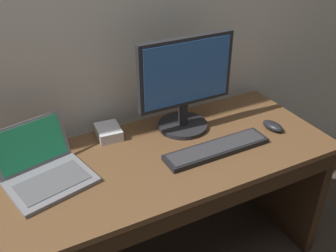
{
  "coord_description": "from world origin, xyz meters",
  "views": [
    {
      "loc": [
        -0.52,
        -1.23,
        1.7
      ],
      "look_at": [
        0.11,
        0.0,
        0.86
      ],
      "focal_mm": 40.75,
      "sensor_mm": 36.0,
      "label": 1
    }
  ],
  "objects_px": {
    "external_drive_box": "(108,132)",
    "computer_mouse": "(273,126)",
    "external_monitor": "(185,84)",
    "wired_keyboard": "(217,149)",
    "laptop_space_gray": "(46,172)"
  },
  "relations": [
    {
      "from": "computer_mouse",
      "to": "external_drive_box",
      "type": "xyz_separation_m",
      "value": [
        -0.73,
        0.31,
        0.01
      ]
    },
    {
      "from": "external_monitor",
      "to": "external_drive_box",
      "type": "xyz_separation_m",
      "value": [
        -0.35,
        0.1,
        -0.22
      ]
    },
    {
      "from": "external_drive_box",
      "to": "computer_mouse",
      "type": "bearing_deg",
      "value": -22.6
    },
    {
      "from": "laptop_space_gray",
      "to": "external_monitor",
      "type": "xyz_separation_m",
      "value": [
        0.68,
        0.09,
        0.2
      ]
    },
    {
      "from": "external_monitor",
      "to": "wired_keyboard",
      "type": "relative_size",
      "value": 0.94
    },
    {
      "from": "external_monitor",
      "to": "computer_mouse",
      "type": "xyz_separation_m",
      "value": [
        0.38,
        -0.21,
        -0.22
      ]
    },
    {
      "from": "laptop_space_gray",
      "to": "wired_keyboard",
      "type": "distance_m",
      "value": 0.73
    },
    {
      "from": "laptop_space_gray",
      "to": "external_drive_box",
      "type": "height_order",
      "value": "laptop_space_gray"
    },
    {
      "from": "laptop_space_gray",
      "to": "external_monitor",
      "type": "relative_size",
      "value": 0.81
    },
    {
      "from": "external_monitor",
      "to": "wired_keyboard",
      "type": "height_order",
      "value": "external_monitor"
    },
    {
      "from": "wired_keyboard",
      "to": "computer_mouse",
      "type": "height_order",
      "value": "computer_mouse"
    },
    {
      "from": "wired_keyboard",
      "to": "computer_mouse",
      "type": "relative_size",
      "value": 4.37
    },
    {
      "from": "laptop_space_gray",
      "to": "external_drive_box",
      "type": "bearing_deg",
      "value": 30.0
    },
    {
      "from": "external_monitor",
      "to": "external_drive_box",
      "type": "distance_m",
      "value": 0.43
    },
    {
      "from": "laptop_space_gray",
      "to": "wired_keyboard",
      "type": "bearing_deg",
      "value": -11.47
    }
  ]
}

